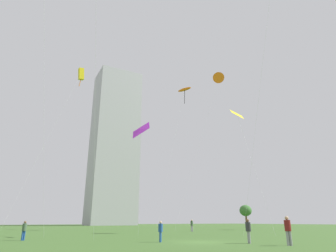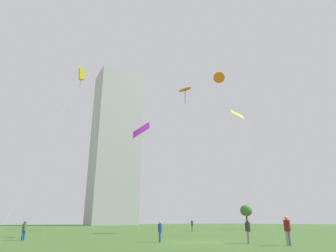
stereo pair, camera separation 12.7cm
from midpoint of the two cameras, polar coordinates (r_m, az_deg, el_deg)
The scene contains 13 objects.
ground at distance 23.97m, azimuth 6.28°, elevation -21.81°, with size 280.00×280.00×0.00m, color #3D6028.
person_standing_0 at distance 21.88m, azimuth 22.40°, elevation -18.17°, with size 0.41×0.41×1.85m.
person_standing_1 at distance 23.73m, azimuth -1.65°, elevation -19.80°, with size 0.34×0.34×1.53m.
person_standing_2 at distance 47.64m, azimuth 4.64°, elevation -18.81°, with size 0.40×0.40×1.78m.
person_standing_3 at distance 28.50m, azimuth -26.61°, elevation -17.72°, with size 0.34×0.34×1.55m.
person_standing_4 at distance 23.13m, azimuth 15.39°, elevation -19.02°, with size 0.37×0.37×1.68m.
kite_flying_0 at distance 33.27m, azimuth -5.47°, elevation -0.76°, with size 3.87×6.13×12.51m.
kite_flying_1 at distance 45.85m, azimuth 13.40°, elevation 2.26°, with size 2.61×7.01×18.14m.
kite_flying_3 at distance 64.85m, azimuth 9.89°, elevation 9.19°, with size 13.23×3.29×32.52m.
kite_flying_5 at distance 53.89m, azimuth -16.84°, elevation 9.73°, with size 9.19×2.06×27.27m.
kite_flying_6 at distance 67.70m, azimuth 3.20°, elevation 7.16°, with size 9.75×4.83×31.05m.
park_tree_1 at distance 59.35m, azimuth 14.99°, elevation -15.85°, with size 2.28×2.28×4.51m.
distant_highrise_0 at distance 127.60m, azimuth -10.59°, elevation -3.67°, with size 18.46×14.85×66.04m, color #A8A8AD.
Camera 1 is at (-14.90, -18.72, 1.52)m, focal length 30.91 mm.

